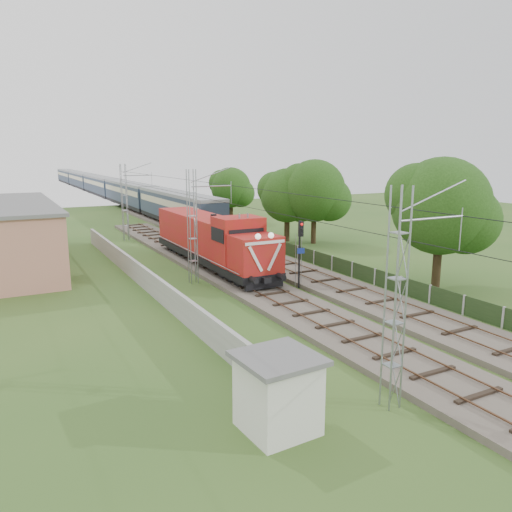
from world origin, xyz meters
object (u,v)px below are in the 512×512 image
coach_rake (101,185)px  signal_post (300,242)px  relay_hut (278,393)px  locomotive (212,239)px

coach_rake → signal_post: size_ratio=25.86×
signal_post → relay_hut: bearing=-124.9°
coach_rake → signal_post: signal_post is taller
signal_post → relay_hut: 18.03m
coach_rake → relay_hut: (-12.40, -94.61, -1.33)m
relay_hut → signal_post: bearing=55.1°
locomotive → relay_hut: 24.42m
coach_rake → relay_hut: 95.43m
locomotive → signal_post: bearing=-71.5°
signal_post → relay_hut: size_ratio=1.74×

